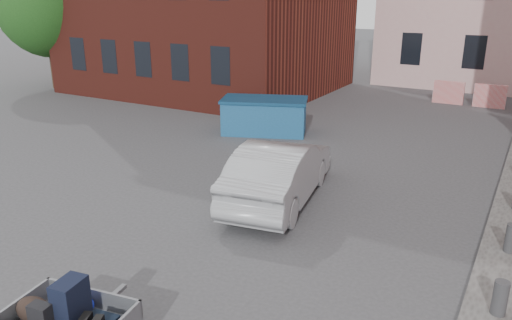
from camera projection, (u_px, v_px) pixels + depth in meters
The scene contains 5 objects.
ground at pixel (210, 214), 11.24m from camera, with size 120.00×120.00×0.00m, color #38383A.
far_building at pixel (157, 3), 37.48m from camera, with size 6.00×6.00×8.00m, color maroon.
barriers at pixel (490, 96), 21.43m from camera, with size 4.70×0.18×1.00m.
dumpster at pixel (264, 116), 17.52m from camera, with size 3.30×2.49×1.24m.
silver_car at pixel (279, 171), 11.75m from camera, with size 1.54×4.43×1.46m, color #9DA0A4.
Camera 1 is at (6.02, -8.38, 4.73)m, focal length 35.00 mm.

